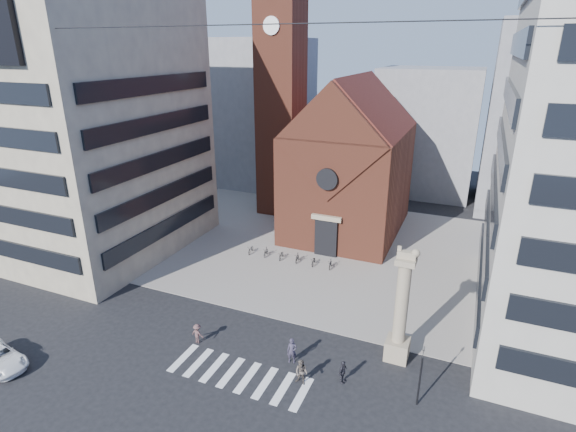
% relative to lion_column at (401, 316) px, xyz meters
% --- Properties ---
extents(ground, '(120.00, 120.00, 0.00)m').
position_rel_lion_column_xyz_m(ground, '(-10.01, -3.00, -3.46)').
color(ground, black).
rests_on(ground, ground).
extents(piazza, '(46.00, 30.00, 0.05)m').
position_rel_lion_column_xyz_m(piazza, '(-10.01, 16.00, -3.43)').
color(piazza, gray).
rests_on(piazza, ground).
extents(zebra_crossing, '(10.20, 3.20, 0.01)m').
position_rel_lion_column_xyz_m(zebra_crossing, '(-9.46, -6.00, -3.45)').
color(zebra_crossing, white).
rests_on(zebra_crossing, ground).
extents(church, '(12.00, 16.65, 18.00)m').
position_rel_lion_column_xyz_m(church, '(-10.01, 22.04, 4.53)').
color(church, brown).
rests_on(church, ground).
extents(campanile, '(5.50, 5.50, 31.20)m').
position_rel_lion_column_xyz_m(campanile, '(-20.01, 25.00, 12.28)').
color(campanile, brown).
rests_on(campanile, ground).
extents(building_left, '(18.00, 20.00, 26.00)m').
position_rel_lion_column_xyz_m(building_left, '(-34.01, 7.00, 9.54)').
color(building_left, tan).
rests_on(building_left, ground).
extents(bg_block_left, '(16.00, 14.00, 22.00)m').
position_rel_lion_column_xyz_m(bg_block_left, '(-30.01, 37.00, 7.54)').
color(bg_block_left, gray).
rests_on(bg_block_left, ground).
extents(bg_block_mid, '(14.00, 12.00, 18.00)m').
position_rel_lion_column_xyz_m(bg_block_mid, '(-4.01, 42.00, 5.54)').
color(bg_block_mid, gray).
rests_on(bg_block_mid, ground).
extents(bg_block_right, '(16.00, 14.00, 24.00)m').
position_rel_lion_column_xyz_m(bg_block_right, '(11.99, 39.00, 8.54)').
color(bg_block_right, gray).
rests_on(bg_block_right, ground).
extents(lion_column, '(1.63, 1.60, 8.68)m').
position_rel_lion_column_xyz_m(lion_column, '(0.00, 0.00, 0.00)').
color(lion_column, tan).
rests_on(lion_column, ground).
extents(traffic_light, '(0.13, 0.16, 4.30)m').
position_rel_lion_column_xyz_m(traffic_light, '(1.99, -4.00, -1.17)').
color(traffic_light, black).
rests_on(traffic_light, ground).
extents(pedestrian_0, '(0.79, 0.64, 1.89)m').
position_rel_lion_column_xyz_m(pedestrian_0, '(-6.69, -3.36, -2.51)').
color(pedestrian_0, '#312C3D').
rests_on(pedestrian_0, ground).
extents(pedestrian_1, '(0.95, 0.78, 1.81)m').
position_rel_lion_column_xyz_m(pedestrian_1, '(-5.29, -5.11, -2.55)').
color(pedestrian_1, '#554C44').
rests_on(pedestrian_1, ground).
extents(pedestrian_2, '(0.63, 1.04, 1.66)m').
position_rel_lion_column_xyz_m(pedestrian_2, '(-2.85, -3.92, -2.63)').
color(pedestrian_2, '#25242C').
rests_on(pedestrian_2, ground).
extents(pedestrian_3, '(1.05, 0.65, 1.57)m').
position_rel_lion_column_xyz_m(pedestrian_3, '(-14.03, -4.06, -2.67)').
color(pedestrian_3, '#523737').
rests_on(pedestrian_3, ground).
extents(scooter_0, '(0.76, 1.59, 0.80)m').
position_rel_lion_column_xyz_m(scooter_0, '(-17.56, 11.30, -3.01)').
color(scooter_0, black).
rests_on(scooter_0, piazza).
extents(scooter_1, '(0.64, 1.53, 0.89)m').
position_rel_lion_column_xyz_m(scooter_1, '(-15.78, 11.30, -2.96)').
color(scooter_1, black).
rests_on(scooter_1, piazza).
extents(scooter_2, '(0.76, 1.59, 0.80)m').
position_rel_lion_column_xyz_m(scooter_2, '(-13.99, 11.30, -3.01)').
color(scooter_2, black).
rests_on(scooter_2, piazza).
extents(scooter_3, '(0.64, 1.53, 0.89)m').
position_rel_lion_column_xyz_m(scooter_3, '(-12.21, 11.30, -2.96)').
color(scooter_3, black).
rests_on(scooter_3, piazza).
extents(scooter_4, '(0.76, 1.59, 0.80)m').
position_rel_lion_column_xyz_m(scooter_4, '(-10.42, 11.30, -3.01)').
color(scooter_4, black).
rests_on(scooter_4, piazza).
extents(scooter_5, '(0.64, 1.53, 0.89)m').
position_rel_lion_column_xyz_m(scooter_5, '(-8.63, 11.30, -2.96)').
color(scooter_5, black).
rests_on(scooter_5, piazza).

